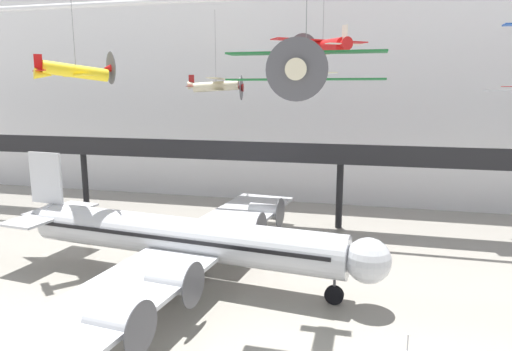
{
  "coord_description": "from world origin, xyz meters",
  "views": [
    {
      "loc": [
        2.79,
        -20.31,
        14.38
      ],
      "look_at": [
        -4.93,
        10.58,
        8.37
      ],
      "focal_mm": 32.0,
      "sensor_mm": 36.0,
      "label": 1
    }
  ],
  "objects_px": {
    "airliner_silver_main": "(180,238)",
    "suspended_plane_cream_biplane": "(216,86)",
    "suspended_plane_red_highwing": "(323,47)",
    "suspended_plane_yellow_lowwing": "(76,72)",
    "stanchion_barrier": "(407,347)",
    "suspended_plane_green_biplane": "(305,70)"
  },
  "relations": [
    {
      "from": "airliner_silver_main",
      "to": "stanchion_barrier",
      "type": "height_order",
      "value": "airliner_silver_main"
    },
    {
      "from": "airliner_silver_main",
      "to": "suspended_plane_green_biplane",
      "type": "relative_size",
      "value": 3.94
    },
    {
      "from": "airliner_silver_main",
      "to": "suspended_plane_red_highwing",
      "type": "distance_m",
      "value": 21.85
    },
    {
      "from": "suspended_plane_yellow_lowwing",
      "to": "suspended_plane_red_highwing",
      "type": "bearing_deg",
      "value": -12.55
    },
    {
      "from": "suspended_plane_cream_biplane",
      "to": "stanchion_barrier",
      "type": "bearing_deg",
      "value": -59.24
    },
    {
      "from": "airliner_silver_main",
      "to": "suspended_plane_cream_biplane",
      "type": "height_order",
      "value": "suspended_plane_cream_biplane"
    },
    {
      "from": "stanchion_barrier",
      "to": "airliner_silver_main",
      "type": "bearing_deg",
      "value": 159.03
    },
    {
      "from": "suspended_plane_yellow_lowwing",
      "to": "airliner_silver_main",
      "type": "bearing_deg",
      "value": -53.67
    },
    {
      "from": "suspended_plane_cream_biplane",
      "to": "stanchion_barrier",
      "type": "relative_size",
      "value": 8.89
    },
    {
      "from": "suspended_plane_green_biplane",
      "to": "airliner_silver_main",
      "type": "bearing_deg",
      "value": -117.4
    },
    {
      "from": "airliner_silver_main",
      "to": "suspended_plane_cream_biplane",
      "type": "bearing_deg",
      "value": 106.15
    },
    {
      "from": "suspended_plane_green_biplane",
      "to": "suspended_plane_cream_biplane",
      "type": "distance_m",
      "value": 26.7
    },
    {
      "from": "stanchion_barrier",
      "to": "suspended_plane_yellow_lowwing",
      "type": "bearing_deg",
      "value": 163.86
    },
    {
      "from": "suspended_plane_yellow_lowwing",
      "to": "stanchion_barrier",
      "type": "distance_m",
      "value": 30.08
    },
    {
      "from": "suspended_plane_yellow_lowwing",
      "to": "suspended_plane_cream_biplane",
      "type": "relative_size",
      "value": 0.84
    },
    {
      "from": "suspended_plane_yellow_lowwing",
      "to": "suspended_plane_green_biplane",
      "type": "height_order",
      "value": "suspended_plane_yellow_lowwing"
    },
    {
      "from": "suspended_plane_green_biplane",
      "to": "stanchion_barrier",
      "type": "height_order",
      "value": "suspended_plane_green_biplane"
    },
    {
      "from": "suspended_plane_yellow_lowwing",
      "to": "stanchion_barrier",
      "type": "bearing_deg",
      "value": -63.25
    },
    {
      "from": "airliner_silver_main",
      "to": "suspended_plane_cream_biplane",
      "type": "distance_m",
      "value": 21.65
    },
    {
      "from": "suspended_plane_green_biplane",
      "to": "suspended_plane_yellow_lowwing",
      "type": "bearing_deg",
      "value": -108.38
    },
    {
      "from": "airliner_silver_main",
      "to": "stanchion_barrier",
      "type": "relative_size",
      "value": 33.01
    },
    {
      "from": "suspended_plane_yellow_lowwing",
      "to": "suspended_plane_cream_biplane",
      "type": "bearing_deg",
      "value": 24.95
    }
  ]
}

